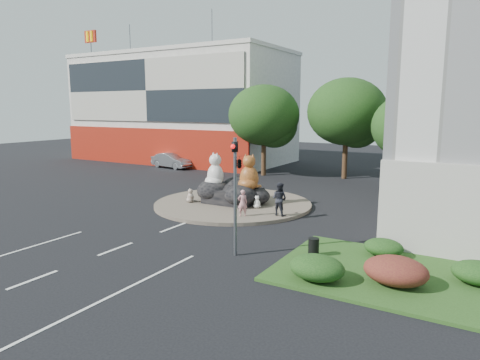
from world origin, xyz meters
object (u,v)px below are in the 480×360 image
Objects in this scene: kitten_calico at (190,195)px; pedestrian_dark at (279,199)px; cat_white at (215,170)px; pedestrian_pink at (243,203)px; parked_car at (172,161)px; litter_bin at (314,247)px; kitten_white at (257,202)px; cat_tabby at (249,172)px.

pedestrian_dark reaches higher than kitten_calico.
pedestrian_pink is at bearing -11.03° from cat_white.
pedestrian_dark reaches higher than parked_car.
kitten_calico is 1.22× the size of litter_bin.
parked_car reaches higher than kitten_white.
pedestrian_dark is 6.54m from litter_bin.
cat_tabby is at bearing -118.11° from parked_car.
cat_white reaches higher than kitten_white.
kitten_calico is at bearing 152.78° from litter_bin.
pedestrian_pink is (4.67, -1.38, 0.29)m from kitten_calico.
pedestrian_dark reaches higher than pedestrian_pink.
litter_bin is (22.44, -18.16, -0.29)m from parked_car.
kitten_calico is 1.16× the size of kitten_white.
pedestrian_dark is 22.58m from parked_car.
parked_car is at bearing 157.53° from kitten_calico.
kitten_white is 20.47m from parked_car.
cat_white is 2.27m from kitten_calico.
litter_bin is (9.17, -6.43, -1.75)m from cat_white.
pedestrian_dark is (6.38, -0.20, 0.48)m from kitten_calico.
pedestrian_dark is (1.93, -0.93, 0.54)m from kitten_white.
cat_tabby reaches higher than kitten_white.
cat_white is 2.34m from cat_tabby.
cat_white reaches higher than parked_car.
kitten_white is 2.16m from pedestrian_pink.
parked_car is at bearing 141.02° from litter_bin.
cat_white is 11.34m from litter_bin.
litter_bin is at bearing 105.69° from pedestrian_pink.
parked_car is (-15.60, 11.42, -1.47)m from cat_tabby.
parked_car is at bearing -79.90° from pedestrian_pink.
pedestrian_dark is at bearing 10.50° from cat_white.
cat_white is 17.77m from parked_car.
litter_bin is (5.70, -3.95, -0.45)m from pedestrian_pink.
cat_tabby is 2.52× the size of kitten_calico.
cat_tabby reaches higher than kitten_calico.
pedestrian_dark is (1.71, 1.18, 0.19)m from pedestrian_pink.
kitten_calico is at bearing 162.60° from kitten_white.
parked_car is 28.87m from litter_bin.
cat_white reaches higher than litter_bin.
litter_bin is at bearing -2.96° from kitten_calico.
kitten_calico is 0.49× the size of pedestrian_dark.
kitten_white is 0.42× the size of pedestrian_dark.
kitten_calico is (-1.20, -1.10, -1.59)m from cat_white.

